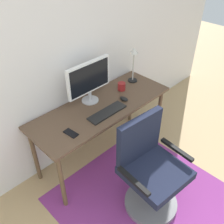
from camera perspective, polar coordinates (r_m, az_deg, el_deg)
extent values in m
cube|color=silver|center=(2.39, -18.51, 10.99)|extent=(6.00, 0.10, 2.60)
cube|color=#7E3078|center=(2.77, 6.81, -18.33)|extent=(1.54, 1.48, 0.01)
cube|color=brown|center=(2.68, -2.25, 1.22)|extent=(1.58, 0.58, 0.03)
cylinder|color=brown|center=(2.48, -11.08, -14.97)|extent=(0.04, 0.04, 0.69)
cylinder|color=brown|center=(3.23, 10.31, -0.40)|extent=(0.04, 0.04, 0.69)
cylinder|color=brown|center=(2.77, -16.76, -9.20)|extent=(0.04, 0.04, 0.69)
cylinder|color=brown|center=(3.45, 4.16, 2.92)|extent=(0.04, 0.04, 0.69)
cylinder|color=#B2B2B7|center=(2.75, -4.87, 2.64)|extent=(0.18, 0.18, 0.01)
cylinder|color=#B2B2B7|center=(2.71, -4.93, 3.65)|extent=(0.04, 0.04, 0.10)
cube|color=white|center=(2.60, -5.18, 7.66)|extent=(0.53, 0.04, 0.33)
cube|color=black|center=(2.59, -4.89, 7.51)|extent=(0.49, 0.00, 0.29)
cube|color=black|center=(2.56, -1.08, -0.08)|extent=(0.43, 0.13, 0.02)
ellipsoid|color=black|center=(2.74, 2.65, 2.96)|extent=(0.06, 0.10, 0.03)
cylinder|color=maroon|center=(2.90, 2.14, 5.70)|extent=(0.09, 0.09, 0.09)
cube|color=black|center=(2.35, -9.10, -4.67)|extent=(0.08, 0.15, 0.01)
cylinder|color=black|center=(3.10, 4.56, 7.03)|extent=(0.11, 0.11, 0.01)
cylinder|color=beige|center=(3.02, 4.73, 9.93)|extent=(0.02, 0.02, 0.34)
cone|color=beige|center=(2.93, 4.93, 13.40)|extent=(0.10, 0.10, 0.06)
cylinder|color=slate|center=(2.73, 8.56, -19.22)|extent=(0.52, 0.52, 0.05)
cylinder|color=slate|center=(2.55, 9.01, -16.49)|extent=(0.06, 0.06, 0.39)
cube|color=#191E33|center=(2.37, 9.56, -13.12)|extent=(0.55, 0.55, 0.08)
cube|color=#191E33|center=(2.28, 6.08, -5.63)|extent=(0.49, 0.10, 0.45)
cube|color=black|center=(2.15, 4.76, -14.96)|extent=(0.07, 0.36, 0.03)
cube|color=black|center=(2.45, 14.19, -8.09)|extent=(0.07, 0.36, 0.03)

